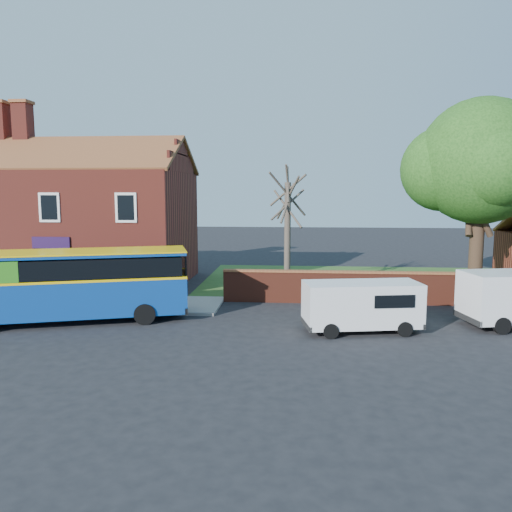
{
  "coord_description": "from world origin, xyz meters",
  "views": [
    {
      "loc": [
        5.6,
        -17.03,
        5.38
      ],
      "look_at": [
        3.77,
        5.0,
        2.54
      ],
      "focal_mm": 35.0,
      "sensor_mm": 36.0,
      "label": 1
    }
  ],
  "objects": [
    {
      "name": "ground",
      "position": [
        0.0,
        0.0,
        0.0
      ],
      "size": [
        120.0,
        120.0,
        0.0
      ],
      "primitive_type": "plane",
      "color": "black",
      "rests_on": "ground"
    },
    {
      "name": "pavement",
      "position": [
        -7.0,
        5.75,
        0.06
      ],
      "size": [
        18.0,
        3.5,
        0.12
      ],
      "primitive_type": "cube",
      "color": "gray",
      "rests_on": "ground"
    },
    {
      "name": "kerb",
      "position": [
        -7.0,
        4.0,
        0.07
      ],
      "size": [
        18.0,
        0.15,
        0.14
      ],
      "primitive_type": "cube",
      "color": "slate",
      "rests_on": "ground"
    },
    {
      "name": "grass_strip",
      "position": [
        13.0,
        13.0,
        0.02
      ],
      "size": [
        26.0,
        12.0,
        0.04
      ],
      "primitive_type": "cube",
      "color": "#426B28",
      "rests_on": "ground"
    },
    {
      "name": "shop_building",
      "position": [
        -7.02,
        11.5,
        3.41
      ],
      "size": [
        12.3,
        8.13,
        10.5
      ],
      "color": "maroon",
      "rests_on": "ground"
    },
    {
      "name": "boundary_wall",
      "position": [
        13.0,
        7.0,
        0.81
      ],
      "size": [
        22.0,
        0.38,
        1.6
      ],
      "color": "maroon",
      "rests_on": "ground"
    },
    {
      "name": "bus",
      "position": [
        -4.18,
        2.44,
        1.69
      ],
      "size": [
        10.02,
        5.27,
        2.97
      ],
      "rotation": [
        0.0,
        0.0,
        0.31
      ],
      "color": "navy",
      "rests_on": "ground"
    },
    {
      "name": "van_near",
      "position": [
        8.12,
        2.07,
        1.08
      ],
      "size": [
        4.65,
        2.52,
        1.94
      ],
      "rotation": [
        0.0,
        0.0,
        0.18
      ],
      "color": "white",
      "rests_on": "ground"
    },
    {
      "name": "large_tree",
      "position": [
        15.48,
        11.23,
        6.8
      ],
      "size": [
        8.51,
        6.73,
        10.38
      ],
      "color": "black",
      "rests_on": "ground"
    },
    {
      "name": "bare_tree",
      "position": [
        5.08,
        9.27,
        3.3
      ],
      "size": [
        2.41,
        2.87,
        6.42
      ],
      "color": "#4C4238",
      "rests_on": "ground"
    }
  ]
}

